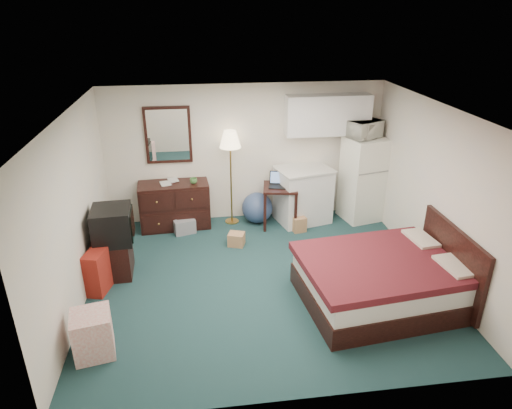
{
  "coord_description": "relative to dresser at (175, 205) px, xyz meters",
  "views": [
    {
      "loc": [
        -0.87,
        -5.65,
        3.76
      ],
      "look_at": [
        -0.05,
        0.4,
        1.05
      ],
      "focal_mm": 32.0,
      "sensor_mm": 36.0,
      "label": 1
    }
  ],
  "objects": [
    {
      "name": "floor",
      "position": [
        1.32,
        -1.98,
        -0.42
      ],
      "size": [
        5.0,
        4.5,
        0.01
      ],
      "primitive_type": "cube",
      "color": "#19383B",
      "rests_on": "ground"
    },
    {
      "name": "ceiling",
      "position": [
        1.32,
        -1.98,
        2.08
      ],
      "size": [
        5.0,
        4.5,
        0.01
      ],
      "primitive_type": "cube",
      "color": "#F2E4C9",
      "rests_on": "walls"
    },
    {
      "name": "walls",
      "position": [
        1.32,
        -1.98,
        0.83
      ],
      "size": [
        5.01,
        4.51,
        2.5
      ],
      "color": "#F2E4C9",
      "rests_on": "floor"
    },
    {
      "name": "mirror",
      "position": [
        -0.03,
        0.24,
        1.23
      ],
      "size": [
        0.8,
        0.06,
        1.0
      ],
      "primitive_type": null,
      "color": "white",
      "rests_on": "walls"
    },
    {
      "name": "upper_cabinets",
      "position": [
        2.77,
        0.1,
        1.53
      ],
      "size": [
        1.5,
        0.35,
        0.7
      ],
      "primitive_type": null,
      "color": "white",
      "rests_on": "walls"
    },
    {
      "name": "headboard",
      "position": [
        3.78,
        -2.72,
        0.13
      ],
      "size": [
        0.06,
        1.56,
        1.0
      ],
      "primitive_type": null,
      "color": "black",
      "rests_on": "walls"
    },
    {
      "name": "dresser",
      "position": [
        0.0,
        0.0,
        0.0
      ],
      "size": [
        1.26,
        0.64,
        0.84
      ],
      "primitive_type": null,
      "rotation": [
        0.0,
        0.0,
        0.07
      ],
      "color": "black",
      "rests_on": "floor"
    },
    {
      "name": "floor_lamp",
      "position": [
        1.03,
        0.03,
        0.45
      ],
      "size": [
        0.43,
        0.43,
        1.74
      ],
      "primitive_type": null,
      "rotation": [
        0.0,
        0.0,
        -0.14
      ],
      "color": "#B5893E",
      "rests_on": "floor"
    },
    {
      "name": "desk",
      "position": [
        1.89,
        -0.21,
        -0.04
      ],
      "size": [
        0.69,
        0.69,
        0.76
      ],
      "primitive_type": null,
      "rotation": [
        0.0,
        0.0,
        -0.17
      ],
      "color": "black",
      "rests_on": "floor"
    },
    {
      "name": "exercise_ball",
      "position": [
        1.5,
        -0.02,
        -0.13
      ],
      "size": [
        0.73,
        0.73,
        0.57
      ],
      "primitive_type": "sphere",
      "rotation": [
        0.0,
        0.0,
        -0.34
      ],
      "color": "navy",
      "rests_on": "floor"
    },
    {
      "name": "kitchen_counter",
      "position": [
        2.35,
        -0.07,
        0.08
      ],
      "size": [
        1.05,
        0.9,
        1.0
      ],
      "primitive_type": null,
      "rotation": [
        0.0,
        0.0,
        0.25
      ],
      "color": "white",
      "rests_on": "floor"
    },
    {
      "name": "fridge",
      "position": [
        3.45,
        -0.1,
        0.36
      ],
      "size": [
        0.77,
        0.77,
        1.56
      ],
      "primitive_type": null,
      "rotation": [
        0.0,
        0.0,
        0.23
      ],
      "color": "white",
      "rests_on": "floor"
    },
    {
      "name": "bed",
      "position": [
        2.8,
        -2.72,
        -0.1
      ],
      "size": [
        2.18,
        1.78,
        0.64
      ],
      "primitive_type": null,
      "rotation": [
        0.0,
        0.0,
        0.11
      ],
      "color": "#471317",
      "rests_on": "floor"
    },
    {
      "name": "tv_stand",
      "position": [
        -0.89,
        -1.5,
        -0.14
      ],
      "size": [
        0.58,
        0.63,
        0.55
      ],
      "primitive_type": null,
      "rotation": [
        0.0,
        0.0,
        0.04
      ],
      "color": "black",
      "rests_on": "floor"
    },
    {
      "name": "suitcase",
      "position": [
        -1.02,
        -1.96,
        -0.11
      ],
      "size": [
        0.33,
        0.43,
        0.62
      ],
      "primitive_type": null,
      "rotation": [
        0.0,
        0.0,
        -0.26
      ],
      "color": "maroon",
      "rests_on": "floor"
    },
    {
      "name": "retail_box",
      "position": [
        -0.85,
        -3.24,
        -0.15
      ],
      "size": [
        0.51,
        0.51,
        0.55
      ],
      "primitive_type": null,
      "rotation": [
        0.0,
        0.0,
        0.2
      ],
      "color": "white",
      "rests_on": "floor"
    },
    {
      "name": "file_bin",
      "position": [
        0.15,
        -0.28,
        -0.29
      ],
      "size": [
        0.43,
        0.37,
        0.26
      ],
      "primitive_type": null,
      "rotation": [
        0.0,
        0.0,
        0.28
      ],
      "color": "gray",
      "rests_on": "floor"
    },
    {
      "name": "cardboard_box_a",
      "position": [
        1.03,
        -0.87,
        -0.31
      ],
      "size": [
        0.32,
        0.29,
        0.22
      ],
      "primitive_type": null,
      "rotation": [
        0.0,
        0.0,
        -0.33
      ],
      "color": "#9A7648",
      "rests_on": "floor"
    },
    {
      "name": "cardboard_box_b",
      "position": [
        2.18,
        -0.47,
        -0.28
      ],
      "size": [
        0.28,
        0.31,
        0.27
      ],
      "primitive_type": null,
      "rotation": [
        0.0,
        0.0,
        0.21
      ],
      "color": "#9A7648",
      "rests_on": "floor"
    },
    {
      "name": "laptop",
      "position": [
        1.86,
        -0.23,
        0.46
      ],
      "size": [
        0.41,
        0.36,
        0.24
      ],
      "primitive_type": null,
      "rotation": [
        0.0,
        0.0,
        -0.24
      ],
      "color": "black",
      "rests_on": "desk"
    },
    {
      "name": "crt_tv",
      "position": [
        -0.82,
        -1.5,
        0.39
      ],
      "size": [
        0.6,
        0.64,
        0.52
      ],
      "primitive_type": null,
      "rotation": [
        0.0,
        0.0,
        0.06
      ],
      "color": "black",
      "rests_on": "tv_stand"
    },
    {
      "name": "microwave",
      "position": [
        3.4,
        -0.1,
        1.34
      ],
      "size": [
        0.65,
        0.55,
        0.39
      ],
      "primitive_type": "imported",
      "rotation": [
        0.0,
        0.0,
        0.5
      ],
      "color": "white",
      "rests_on": "fridge"
    },
    {
      "name": "book_a",
      "position": [
        -0.21,
        -0.04,
        0.54
      ],
      "size": [
        0.17,
        0.06,
        0.24
      ],
      "primitive_type": "imported",
      "rotation": [
        0.0,
        0.0,
        0.23
      ],
      "color": "#9A7648",
      "rests_on": "dresser"
    },
    {
      "name": "book_b",
      "position": [
        -0.09,
        0.11,
        0.54
      ],
      "size": [
        0.17,
        0.06,
        0.23
      ],
      "primitive_type": "imported",
      "rotation": [
        0.0,
        0.0,
        0.25
      ],
      "color": "#9A7648",
      "rests_on": "dresser"
    },
    {
      "name": "mug",
      "position": [
        0.36,
        -0.05,
        0.48
      ],
      "size": [
        0.15,
        0.13,
        0.13
      ],
      "primitive_type": "imported",
      "rotation": [
        0.0,
        0.0,
        0.23
      ],
      "color": "#477C3C",
      "rests_on": "dresser"
    }
  ]
}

